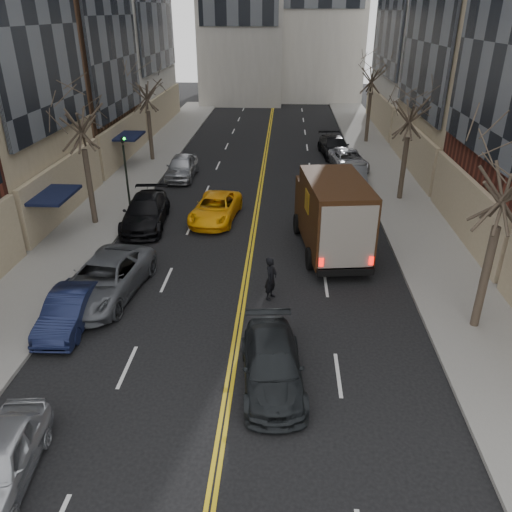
{
  "coord_description": "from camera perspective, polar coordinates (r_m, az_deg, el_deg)",
  "views": [
    {
      "loc": [
        1.57,
        -5.0,
        10.7
      ],
      "look_at": [
        0.57,
        12.15,
        2.2
      ],
      "focal_mm": 35.0,
      "sensor_mm": 36.0,
      "label": 1
    }
  ],
  "objects": [
    {
      "name": "parked_rt_a",
      "position": [
        33.91,
        11.08,
        8.79
      ],
      "size": [
        1.84,
        4.67,
        1.51
      ],
      "primitive_type": "imported",
      "rotation": [
        0.0,
        0.0,
        -0.05
      ],
      "color": "#46494D",
      "rests_on": "ground"
    },
    {
      "name": "tree_lf_mid",
      "position": [
        27.37,
        -19.79,
        16.25
      ],
      "size": [
        3.2,
        3.2,
        8.91
      ],
      "color": "#382D23",
      "rests_on": "sidewalk_left"
    },
    {
      "name": "parked_lf_d",
      "position": [
        28.02,
        -12.52,
        4.96
      ],
      "size": [
        2.69,
        5.59,
        1.57
      ],
      "primitive_type": "imported",
      "rotation": [
        0.0,
        0.0,
        0.09
      ],
      "color": "black",
      "rests_on": "ground"
    },
    {
      "name": "parked_lf_b",
      "position": [
        19.91,
        -20.59,
        -5.81
      ],
      "size": [
        1.55,
        4.11,
        1.34
      ],
      "primitive_type": "imported",
      "rotation": [
        0.0,
        0.0,
        0.03
      ],
      "color": "#101633",
      "rests_on": "ground"
    },
    {
      "name": "parked_rt_b",
      "position": [
        38.29,
        10.5,
        10.75
      ],
      "size": [
        2.92,
        5.25,
        1.39
      ],
      "primitive_type": "imported",
      "rotation": [
        0.0,
        0.0,
        0.13
      ],
      "color": "#A0A2A8",
      "rests_on": "ground"
    },
    {
      "name": "traffic_signal",
      "position": [
        29.52,
        -14.71,
        9.99
      ],
      "size": [
        0.29,
        0.26,
        4.7
      ],
      "color": "black",
      "rests_on": "sidewalk_left"
    },
    {
      "name": "parked_lf_c",
      "position": [
        21.39,
        -16.88,
        -2.5
      ],
      "size": [
        3.3,
        5.97,
        1.58
      ],
      "primitive_type": "imported",
      "rotation": [
        0.0,
        0.0,
        -0.12
      ],
      "color": "#54575C",
      "rests_on": "ground"
    },
    {
      "name": "ups_truck",
      "position": [
        24.18,
        8.63,
        4.7
      ],
      "size": [
        3.48,
        7.17,
        3.78
      ],
      "rotation": [
        0.0,
        0.0,
        0.13
      ],
      "color": "black",
      "rests_on": "ground"
    },
    {
      "name": "parked_lf_e",
      "position": [
        35.92,
        -8.49,
        10.05
      ],
      "size": [
        1.89,
        4.7,
        1.6
      ],
      "primitive_type": "imported",
      "rotation": [
        0.0,
        0.0,
        -0.0
      ],
      "color": "#A4A7AC",
      "rests_on": "ground"
    },
    {
      "name": "tree_rt_far",
      "position": [
        45.75,
        13.29,
        20.73
      ],
      "size": [
        3.2,
        3.2,
        9.11
      ],
      "color": "#382D23",
      "rests_on": "sidewalk_right"
    },
    {
      "name": "tree_rt_near",
      "position": [
        18.06,
        27.25,
        9.86
      ],
      "size": [
        3.2,
        3.2,
        8.71
      ],
      "color": "#382D23",
      "rests_on": "sidewalk_right"
    },
    {
      "name": "parked_lf_a",
      "position": [
        14.77,
        -27.25,
        -20.13
      ],
      "size": [
        2.0,
        4.11,
        1.35
      ],
      "primitive_type": "imported",
      "rotation": [
        0.0,
        0.0,
        0.1
      ],
      "color": "#B7BABF",
      "rests_on": "ground"
    },
    {
      "name": "tree_rt_mid",
      "position": [
        31.19,
        17.47,
        16.84
      ],
      "size": [
        3.2,
        3.2,
        8.32
      ],
      "color": "#382D23",
      "rests_on": "sidewalk_right"
    },
    {
      "name": "taxi",
      "position": [
        28.22,
        -4.65,
        5.46
      ],
      "size": [
        2.79,
        5.16,
        1.38
      ],
      "primitive_type": "imported",
      "rotation": [
        0.0,
        0.0,
        -0.1
      ],
      "color": "#FFAC0A",
      "rests_on": "ground"
    },
    {
      "name": "pedestrian",
      "position": [
        20.22,
        1.71,
        -2.56
      ],
      "size": [
        0.67,
        0.8,
        1.86
      ],
      "primitive_type": "imported",
      "rotation": [
        0.0,
        0.0,
        1.18
      ],
      "color": "black",
      "rests_on": "ground"
    },
    {
      "name": "sidewalk_right",
      "position": [
        34.53,
        15.72,
        7.42
      ],
      "size": [
        4.0,
        66.0,
        0.15
      ],
      "primitive_type": "cube",
      "color": "slate",
      "rests_on": "ground"
    },
    {
      "name": "tree_lf_far",
      "position": [
        39.66,
        -12.54,
        18.99
      ],
      "size": [
        3.2,
        3.2,
        8.12
      ],
      "color": "#382D23",
      "rests_on": "sidewalk_left"
    },
    {
      "name": "observer_sedan",
      "position": [
        16.04,
        1.87,
        -12.37
      ],
      "size": [
        2.35,
        4.83,
        1.35
      ],
      "rotation": [
        0.0,
        0.0,
        0.1
      ],
      "color": "black",
      "rests_on": "ground"
    },
    {
      "name": "sidewalk_left",
      "position": [
        35.33,
        -14.38,
        8.01
      ],
      "size": [
        4.0,
        66.0,
        0.15
      ],
      "primitive_type": "cube",
      "color": "slate",
      "rests_on": "ground"
    },
    {
      "name": "parked_rt_c",
      "position": [
        41.74,
        8.96,
        12.24
      ],
      "size": [
        2.74,
        5.46,
        1.52
      ],
      "primitive_type": "imported",
      "rotation": [
        0.0,
        0.0,
        0.12
      ],
      "color": "black",
      "rests_on": "ground"
    }
  ]
}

